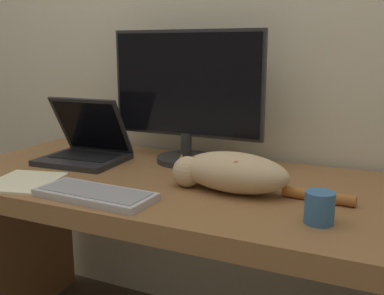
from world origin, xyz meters
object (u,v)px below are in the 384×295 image
Objects in this scene: external_keyboard at (95,194)px; coffee_mug at (319,208)px; monitor at (186,95)px; cat at (232,172)px; laptop at (86,148)px.

coffee_mug reaches higher than external_keyboard.
cat is at bearing -43.97° from monitor.
laptop is 0.94m from coffee_mug.
monitor reaches higher than cat.
monitor is at bearing 139.39° from cat.
external_keyboard is 0.40m from cat.
laptop reaches higher than coffee_mug.
laptop is at bearing -156.95° from monitor.
cat is at bearing 36.12° from external_keyboard.
monitor is 1.65× the size of external_keyboard.
monitor is at bearing 85.83° from external_keyboard.
monitor reaches higher than laptop.
coffee_mug is (0.61, 0.08, 0.03)m from external_keyboard.
monitor is 0.43m from laptop.
laptop reaches higher than cat.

